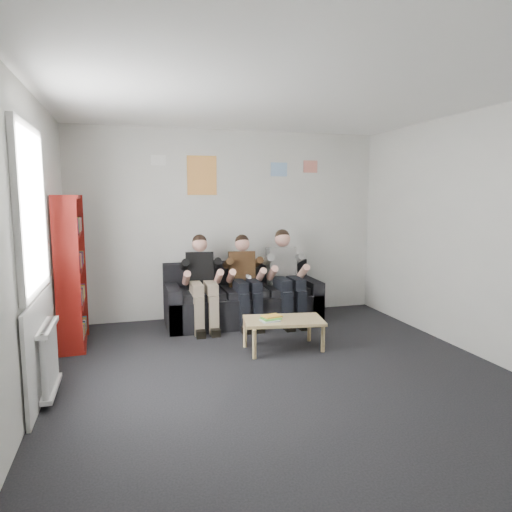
{
  "coord_description": "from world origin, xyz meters",
  "views": [
    {
      "loc": [
        -1.46,
        -4.01,
        1.78
      ],
      "look_at": [
        0.06,
        1.3,
        1.04
      ],
      "focal_mm": 32.0,
      "sensor_mm": 36.0,
      "label": 1
    }
  ],
  "objects_px": {
    "person_right": "(286,277)",
    "person_middle": "(245,280)",
    "sofa": "(242,301)",
    "person_left": "(202,282)",
    "coffee_table": "(284,323)",
    "bookshelf": "(72,272)"
  },
  "relations": [
    {
      "from": "sofa",
      "to": "coffee_table",
      "type": "height_order",
      "value": "sofa"
    },
    {
      "from": "person_left",
      "to": "person_middle",
      "type": "bearing_deg",
      "value": 7.74
    },
    {
      "from": "bookshelf",
      "to": "person_middle",
      "type": "height_order",
      "value": "bookshelf"
    },
    {
      "from": "coffee_table",
      "to": "person_left",
      "type": "xyz_separation_m",
      "value": [
        -0.76,
        1.1,
        0.31
      ]
    },
    {
      "from": "bookshelf",
      "to": "person_middle",
      "type": "xyz_separation_m",
      "value": [
        2.17,
        0.28,
        -0.27
      ]
    },
    {
      "from": "bookshelf",
      "to": "person_left",
      "type": "distance_m",
      "value": 1.62
    },
    {
      "from": "person_right",
      "to": "sofa",
      "type": "bearing_deg",
      "value": 162.96
    },
    {
      "from": "sofa",
      "to": "person_left",
      "type": "height_order",
      "value": "person_left"
    },
    {
      "from": "sofa",
      "to": "bookshelf",
      "type": "height_order",
      "value": "bookshelf"
    },
    {
      "from": "coffee_table",
      "to": "person_middle",
      "type": "xyz_separation_m",
      "value": [
        -0.17,
        1.1,
        0.3
      ]
    },
    {
      "from": "person_right",
      "to": "person_middle",
      "type": "bearing_deg",
      "value": -178.99
    },
    {
      "from": "coffee_table",
      "to": "person_left",
      "type": "distance_m",
      "value": 1.37
    },
    {
      "from": "bookshelf",
      "to": "coffee_table",
      "type": "xyz_separation_m",
      "value": [
        2.34,
        -0.82,
        -0.57
      ]
    },
    {
      "from": "bookshelf",
      "to": "person_left",
      "type": "xyz_separation_m",
      "value": [
        1.58,
        0.28,
        -0.26
      ]
    },
    {
      "from": "sofa",
      "to": "person_right",
      "type": "distance_m",
      "value": 0.71
    },
    {
      "from": "person_left",
      "to": "person_right",
      "type": "height_order",
      "value": "person_right"
    },
    {
      "from": "sofa",
      "to": "coffee_table",
      "type": "distance_m",
      "value": 1.3
    },
    {
      "from": "coffee_table",
      "to": "person_right",
      "type": "bearing_deg",
      "value": 68.93
    },
    {
      "from": "bookshelf",
      "to": "person_right",
      "type": "bearing_deg",
      "value": 2.46
    },
    {
      "from": "coffee_table",
      "to": "person_right",
      "type": "relative_size",
      "value": 0.7
    },
    {
      "from": "bookshelf",
      "to": "person_right",
      "type": "relative_size",
      "value": 1.37
    },
    {
      "from": "coffee_table",
      "to": "person_right",
      "type": "distance_m",
      "value": 1.22
    }
  ]
}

